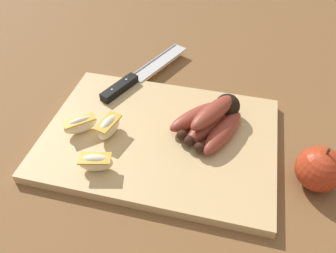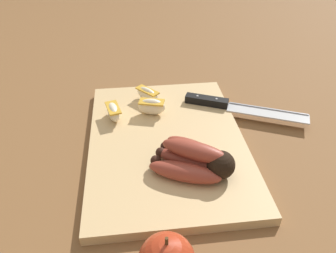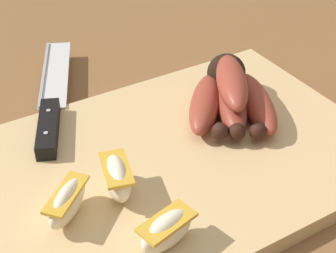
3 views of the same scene
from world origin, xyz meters
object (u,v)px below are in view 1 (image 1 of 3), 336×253
object	(u,v)px
chefs_knife	(134,78)
apple_wedge_near	(96,162)
apple_wedge_far	(109,127)
apple_wedge_middle	(80,125)
banana_bunch	(213,119)
whole_apple	(319,169)

from	to	relation	value
chefs_knife	apple_wedge_near	distance (m)	0.26
apple_wedge_far	apple_wedge_middle	bearing A→B (deg)	-174.19
banana_bunch	apple_wedge_middle	size ratio (longest dim) A/B	2.56
whole_apple	apple_wedge_middle	bearing A→B (deg)	179.41
apple_wedge_near	apple_wedge_middle	size ratio (longest dim) A/B	1.03
apple_wedge_far	whole_apple	world-z (taller)	whole_apple
banana_bunch	chefs_knife	size ratio (longest dim) A/B	0.59
apple_wedge_near	whole_apple	xyz separation A→B (m)	(0.37, 0.07, 0.00)
apple_wedge_near	apple_wedge_far	bearing A→B (deg)	95.61
chefs_knife	apple_wedge_far	xyz separation A→B (m)	(0.01, -0.18, 0.01)
whole_apple	banana_bunch	bearing A→B (deg)	158.65
apple_wedge_near	whole_apple	world-z (taller)	whole_apple
apple_wedge_near	apple_wedge_far	size ratio (longest dim) A/B	0.98
apple_wedge_near	chefs_knife	bearing A→B (deg)	93.44
apple_wedge_middle	apple_wedge_near	bearing A→B (deg)	-51.10
banana_bunch	apple_wedge_far	bearing A→B (deg)	-161.14
banana_bunch	apple_wedge_near	bearing A→B (deg)	-140.31
apple_wedge_far	whole_apple	xyz separation A→B (m)	(0.38, -0.01, -0.00)
apple_wedge_middle	apple_wedge_far	xyz separation A→B (m)	(0.06, 0.01, 0.00)
banana_bunch	whole_apple	size ratio (longest dim) A/B	1.76
apple_wedge_middle	whole_apple	size ratio (longest dim) A/B	0.69
apple_wedge_middle	whole_apple	world-z (taller)	whole_apple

